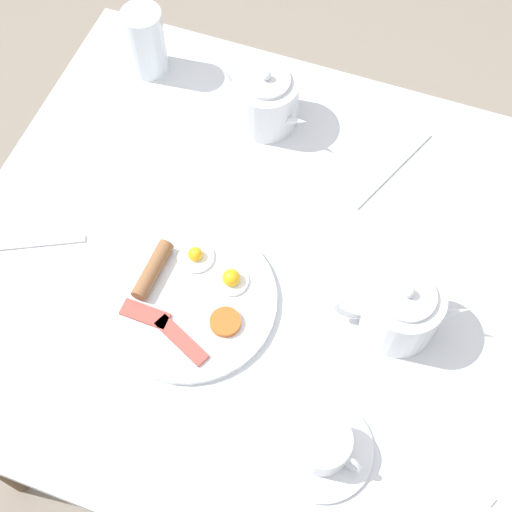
{
  "coord_description": "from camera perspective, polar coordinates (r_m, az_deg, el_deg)",
  "views": [
    {
      "loc": [
        0.53,
        0.19,
        1.79
      ],
      "look_at": [
        0.0,
        0.0,
        0.74
      ],
      "focal_mm": 50.0,
      "sensor_mm": 36.0,
      "label": 1
    }
  ],
  "objects": [
    {
      "name": "knife_by_plate",
      "position": [
        1.33,
        10.86,
        6.82
      ],
      "size": [
        0.21,
        0.1,
        0.0
      ],
      "rotation": [
        0.0,
        0.0,
        1.18
      ],
      "color": "silver",
      "rests_on": "table"
    },
    {
      "name": "table",
      "position": [
        1.28,
        0.0,
        -1.97
      ],
      "size": [
        0.92,
        1.01,
        0.72
      ],
      "color": "silver",
      "rests_on": "ground_plane"
    },
    {
      "name": "teapot_far",
      "position": [
        1.35,
        0.73,
        12.4
      ],
      "size": [
        0.12,
        0.2,
        0.13
      ],
      "rotation": [
        0.0,
        0.0,
        1.14
      ],
      "color": "white",
      "rests_on": "table"
    },
    {
      "name": "fork_by_plate",
      "position": [
        1.29,
        -17.32,
        0.98
      ],
      "size": [
        0.09,
        0.16,
        0.0
      ],
      "rotation": [
        0.0,
        0.0,
        0.46
      ],
      "color": "silver",
      "rests_on": "table"
    },
    {
      "name": "teapot_near",
      "position": [
        1.14,
        11.49,
        -4.23
      ],
      "size": [
        0.12,
        0.21,
        0.13
      ],
      "rotation": [
        0.0,
        0.0,
        1.82
      ],
      "color": "white",
      "rests_on": "table"
    },
    {
      "name": "water_glass_tall",
      "position": [
        1.44,
        -8.83,
        16.59
      ],
      "size": [
        0.08,
        0.08,
        0.14
      ],
      "color": "white",
      "rests_on": "table"
    },
    {
      "name": "teacup_with_saucer_left",
      "position": [
        1.08,
        5.34,
        -14.87
      ],
      "size": [
        0.16,
        0.16,
        0.06
      ],
      "color": "white",
      "rests_on": "table"
    },
    {
      "name": "spoon_for_tea",
      "position": [
        1.13,
        15.46,
        -15.82
      ],
      "size": [
        0.08,
        0.14,
        0.0
      ],
      "rotation": [
        0.0,
        0.0,
        2.68
      ],
      "color": "silver",
      "rests_on": "table"
    },
    {
      "name": "breakfast_plate",
      "position": [
        1.18,
        -5.4,
        -3.26
      ],
      "size": [
        0.29,
        0.29,
        0.04
      ],
      "color": "white",
      "rests_on": "table"
    },
    {
      "name": "ground_plane",
      "position": [
        1.88,
        0.0,
        -10.74
      ],
      "size": [
        8.0,
        8.0,
        0.0
      ],
      "primitive_type": "plane",
      "color": "gray"
    }
  ]
}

